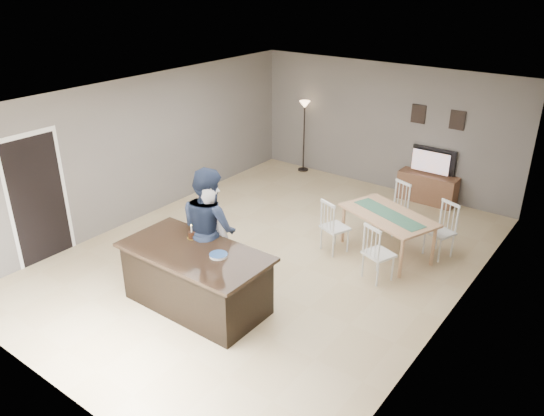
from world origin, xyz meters
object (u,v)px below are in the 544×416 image
Objects in this scene: tv_console at (427,188)px; woman at (212,236)px; birthday_cake at (192,235)px; dining_table at (388,221)px; television at (432,161)px; man at (209,228)px; plate_stack at (218,255)px; floor_lamp at (304,117)px; kitchen_island at (196,278)px.

woman is (-1.38, -5.02, 0.55)m from tv_console.
birthday_cake is at bearing -105.61° from tv_console.
birthday_cake is 3.33m from dining_table.
television reaches higher than dining_table.
tv_console is 0.55× the size of dining_table.
tv_console is 1.31× the size of television.
man is 0.77m from plate_stack.
floor_lamp is (-1.67, 5.04, 0.35)m from man.
woman is 7.70× the size of birthday_cake.
dining_table is (1.49, 3.04, 0.15)m from kitchen_island.
man is 3.04m from dining_table.
kitchen_island is 0.78m from man.
woman is 0.78× the size of dining_table.
plate_stack is 5.98m from floor_lamp.
birthday_cake is 0.10× the size of dining_table.
floor_lamp is (-3.10, 0.02, 1.00)m from tv_console.
woman is 1.01× the size of floor_lamp.
birthday_cake is 0.88× the size of plate_stack.
kitchen_island is 0.99× the size of dining_table.
birthday_cake reaches higher than plate_stack.
plate_stack is (0.56, -0.47, 0.07)m from woman.
man reaches higher than birthday_cake.
woman is 0.89× the size of man.
television is at bearing 74.58° from birthday_cake.
floor_lamp reaches higher than plate_stack.
television is 0.54× the size of floor_lamp.
television is 5.63m from plate_stack.
birthday_cake is at bearing 165.69° from plate_stack.
television is at bearing 117.11° from dining_table.
woman is at bearing 74.79° from television.
birthday_cake is at bearing 94.23° from man.
kitchen_island is 1.13× the size of man.
dining_table is at bearing -109.66° from man.
tv_console is 0.63× the size of man.
kitchen_island is at bearing -95.47° from dining_table.
birthday_cake is (-0.10, -0.30, 0.10)m from woman.
television is at bearing -90.65° from man.
plate_stack is at bearing 11.17° from kitchen_island.
woman reaches higher than kitchen_island.
tv_console is 4.79× the size of plate_stack.
man is at bearing 79.19° from birthday_cake.
kitchen_island is 0.70m from woman.
birthday_cake is at bearing 74.58° from television.
kitchen_island is at bearing 77.99° from television.
dining_table reaches higher than plate_stack.
television is at bearing 90.00° from tv_console.
dining_table is (1.78, 2.79, -0.34)m from birthday_cake.
floor_lamp is at bearing 0.92° from television.
plate_stack is (0.61, -0.47, -0.03)m from man.
man is at bearing 112.65° from kitchen_island.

